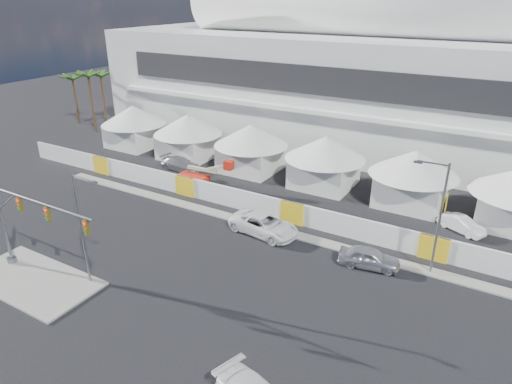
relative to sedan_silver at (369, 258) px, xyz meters
The scene contains 15 objects.
ground 17.89m from the sedan_silver, 142.03° to the right, with size 160.00×160.00×0.00m, color black.
median_island 24.49m from the sedan_silver, 145.14° to the right, with size 10.00×5.00×0.15m, color gray.
far_curb 6.14m from the sedan_silver, 14.28° to the left, with size 80.00×1.20×0.12m, color gray.
stadium 32.17m from the sedan_silver, 100.00° to the left, with size 80.00×24.80×21.98m.
tent_row 18.96m from the sedan_silver, 136.26° to the left, with size 53.40×8.40×5.40m.
hoarding_fence 8.82m from the sedan_silver, 156.58° to the left, with size 70.00×0.25×2.00m, color white.
palm_cluster 51.39m from the sedan_silver, 158.73° to the left, with size 10.60×10.60×8.55m.
sedan_silver is the anchor object (origin of this frame).
pickup_curb 9.33m from the sedan_silver, behind, with size 6.13×2.83×1.70m, color white.
lot_car_a 10.74m from the sedan_silver, 61.42° to the left, with size 3.98×1.39×1.31m, color silver.
lot_car_c 26.57m from the sedan_silver, 160.62° to the left, with size 5.11×2.08×1.48m, color #B2B2B7.
traffic_mast 25.22m from the sedan_silver, 147.85° to the right, with size 10.37×0.68×7.03m.
streetlight_median 20.55m from the sedan_silver, 143.42° to the right, with size 2.28×0.23×8.23m.
streetlight_curb 5.98m from the sedan_silver, 20.68° to the left, with size 2.54×0.57×8.56m.
boom_lift 21.60m from the sedan_silver, 163.02° to the left, with size 6.55×1.70×3.30m.
Camera 1 is at (21.56, -18.40, 18.91)m, focal length 32.00 mm.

